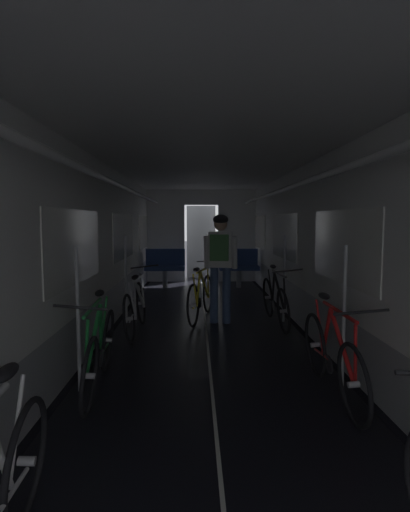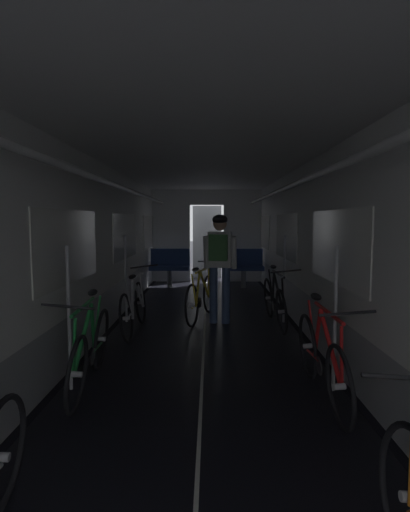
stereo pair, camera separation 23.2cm
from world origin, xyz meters
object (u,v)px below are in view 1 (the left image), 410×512
at_px(bench_seat_far_right, 239,264).
at_px(bicycle_red, 332,356).
at_px(bench_seat_far_left, 165,264).
at_px(bicycle_silver, 136,307).
at_px(bicycle_green, 99,350).
at_px(bicycle_black, 275,301).
at_px(bicycle_yellow_in_aisle, 201,296).
at_px(person_cyclist_aisle, 220,256).

bearing_deg(bench_seat_far_right, bicycle_red, -88.09).
relative_size(bench_seat_far_left, bicycle_red, 0.58).
bearing_deg(bicycle_silver, bicycle_green, -91.80).
distance_m(bench_seat_far_left, bench_seat_far_right, 1.80).
distance_m(bicycle_black, bicycle_red, 2.60).
bearing_deg(bicycle_red, bicycle_black, 90.21).
bearing_deg(bicycle_yellow_in_aisle, bicycle_red, -68.44).
xyz_separation_m(bicycle_silver, bicycle_red, (2.13, -2.18, 0.00)).
xyz_separation_m(bench_seat_far_left, person_cyclist_aisle, (1.14, -3.45, 0.50)).
bearing_deg(bicycle_green, bicycle_black, 47.35).
relative_size(bench_seat_far_left, bicycle_yellow_in_aisle, 0.59).
xyz_separation_m(bicycle_green, person_cyclist_aisle, (1.32, 2.47, 0.69)).
xyz_separation_m(bicycle_black, bicycle_yellow_in_aisle, (-1.16, 0.37, 0.00)).
xyz_separation_m(bicycle_silver, bicycle_green, (-0.06, -1.95, 0.00)).
height_order(bench_seat_far_right, person_cyclist_aisle, person_cyclist_aisle).
relative_size(bench_seat_far_right, bicycle_green, 0.58).
xyz_separation_m(bench_seat_far_left, bicycle_yellow_in_aisle, (0.83, -3.19, -0.18)).
distance_m(bicycle_red, bicycle_yellow_in_aisle, 3.18).
bearing_deg(person_cyclist_aisle, bicycle_black, -6.99).
bearing_deg(bench_seat_far_left, person_cyclist_aisle, -71.78).
relative_size(bicycle_black, bicycle_yellow_in_aisle, 1.02).
distance_m(bench_seat_far_right, bicycle_yellow_in_aisle, 3.34).
bearing_deg(bench_seat_far_left, bicycle_black, -60.72).
relative_size(bench_seat_far_left, bicycle_green, 0.58).
bearing_deg(bicycle_red, bicycle_silver, 134.37).
bearing_deg(bicycle_red, bench_seat_far_right, 91.91).
xyz_separation_m(bench_seat_far_left, bicycle_black, (2.00, -3.56, -0.19)).
relative_size(bench_seat_far_right, person_cyclist_aisle, 0.57).
distance_m(bicycle_green, bicycle_yellow_in_aisle, 2.92).
distance_m(bicycle_silver, bicycle_yellow_in_aisle, 1.24).
distance_m(bicycle_green, person_cyclist_aisle, 2.89).
xyz_separation_m(bench_seat_far_left, bicycle_silver, (-0.12, -3.98, -0.19)).
height_order(bicycle_black, bicycle_silver, bicycle_silver).
bearing_deg(bicycle_yellow_in_aisle, bench_seat_far_left, 104.66).
bearing_deg(bench_seat_far_left, bicycle_silver, -91.80).
bearing_deg(bicycle_green, bench_seat_far_left, 88.20).
bearing_deg(bicycle_yellow_in_aisle, bicycle_black, -17.52).
bearing_deg(bench_seat_far_right, bench_seat_far_left, 180.00).
xyz_separation_m(bicycle_red, bicycle_green, (-2.19, 0.23, -0.00)).
distance_m(bicycle_black, bicycle_green, 3.22).
xyz_separation_m(bench_seat_far_right, person_cyclist_aisle, (-0.66, -3.45, 0.50)).
distance_m(bench_seat_far_right, bicycle_black, 3.57).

